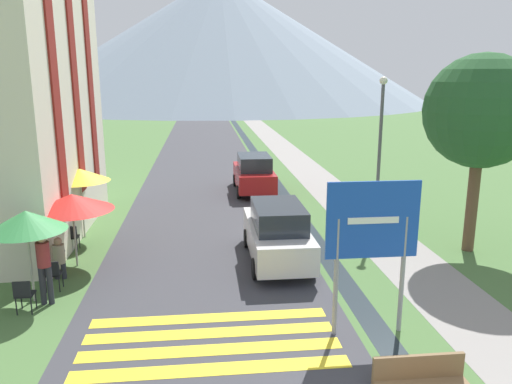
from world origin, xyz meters
The scene contains 21 objects.
ground_plane centered at (0.00, 20.00, 0.00)m, with size 160.00×160.00×0.00m, color #476B38.
road centered at (-2.50, 30.00, 0.00)m, with size 6.40×60.00×0.01m.
footpath centered at (3.60, 30.00, 0.00)m, with size 2.20×60.00×0.01m.
drainage_channel centered at (1.20, 30.00, 0.00)m, with size 0.60×60.00×0.00m.
crosswalk_marking centered at (-2.50, 3.96, 0.01)m, with size 5.44×2.54×0.01m.
mountain_distant centered at (1.41, 96.36, 12.15)m, with size 80.83×80.83×24.31m.
road_sign centered at (0.93, 3.98, 2.28)m, with size 2.00×0.11×3.42m.
parked_car_near centered at (-0.40, 8.46, 0.91)m, with size 1.77×4.28×1.82m.
parked_car_far centered at (-0.15, 17.73, 0.91)m, with size 1.82×4.23×1.82m.
cafe_chair_near_left centered at (-6.55, 6.96, 0.51)m, with size 0.40×0.40×0.85m.
cafe_chair_middle centered at (-6.92, 8.56, 0.51)m, with size 0.40×0.40×0.85m.
cafe_chair_far_right centered at (-7.00, 10.13, 0.51)m, with size 0.40×0.40×0.85m.
cafe_chair_far_left centered at (-6.83, 10.05, 0.51)m, with size 0.40×0.40×0.85m.
cafe_chair_nearest centered at (-6.86, 5.73, 0.51)m, with size 0.40×0.40×0.85m.
cafe_umbrella_front_green centered at (-6.88, 6.42, 2.09)m, with size 1.91×1.91×2.35m.
cafe_umbrella_middle_red centered at (-6.37, 8.75, 1.95)m, with size 2.38×2.38×2.19m.
cafe_umbrella_rear_yellow centered at (-6.76, 11.49, 2.21)m, with size 2.01×2.01×2.43m.
person_standing_terrace centered at (-6.49, 6.20, 1.06)m, with size 0.32×0.32×1.82m.
person_seated_far centered at (-6.59, 7.79, 0.67)m, with size 0.32×0.32×1.20m.
streetlamp centered at (3.74, 11.48, 3.23)m, with size 0.28×0.28×5.48m.
tree_by_path centered at (5.90, 8.80, 4.44)m, with size 3.49×3.49×6.21m.
Camera 1 is at (-2.57, -5.70, 5.55)m, focal length 35.00 mm.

